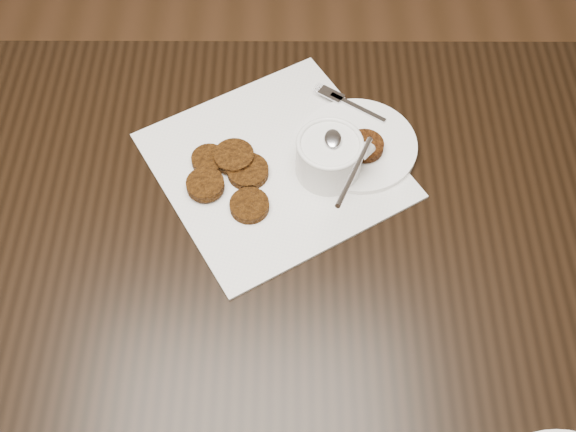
% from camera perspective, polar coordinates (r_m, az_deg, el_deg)
% --- Properties ---
extents(table, '(1.41, 0.90, 0.75)m').
position_cam_1_polar(table, '(1.33, -8.01, -11.80)').
color(table, black).
rests_on(table, floor).
extents(napkin, '(0.46, 0.46, 0.00)m').
position_cam_1_polar(napkin, '(1.07, -1.10, 4.23)').
color(napkin, silver).
rests_on(napkin, table).
extents(sauce_ramekin, '(0.16, 0.16, 0.14)m').
position_cam_1_polar(sauce_ramekin, '(1.01, 3.50, 6.09)').
color(sauce_ramekin, silver).
rests_on(sauce_ramekin, napkin).
extents(patty_cluster, '(0.26, 0.26, 0.02)m').
position_cam_1_polar(patty_cluster, '(1.05, -4.73, 3.69)').
color(patty_cluster, '#5C300C').
rests_on(patty_cluster, napkin).
extents(plate_with_patty, '(0.26, 0.26, 0.03)m').
position_cam_1_polar(plate_with_patty, '(1.09, 5.80, 6.05)').
color(plate_with_patty, white).
rests_on(plate_with_patty, table).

